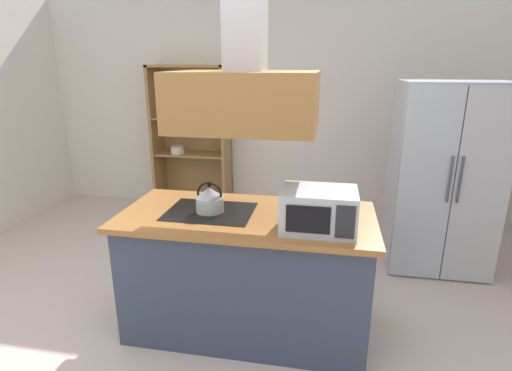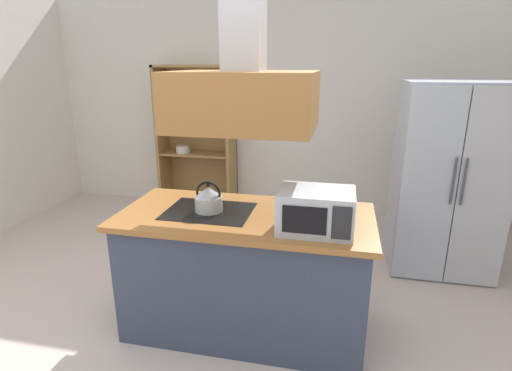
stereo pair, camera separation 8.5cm
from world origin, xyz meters
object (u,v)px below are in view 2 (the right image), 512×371
object	(u,v)px
kettle	(209,199)
cutting_board	(310,209)
refrigerator	(446,179)
dish_cabinet	(198,147)
microwave	(316,211)

from	to	relation	value
kettle	cutting_board	distance (m)	0.72
refrigerator	dish_cabinet	world-z (taller)	dish_cabinet
refrigerator	dish_cabinet	size ratio (longest dim) A/B	0.94
kettle	microwave	world-z (taller)	microwave
microwave	dish_cabinet	bearing A→B (deg)	123.70
dish_cabinet	kettle	xyz separation A→B (m)	(0.97, -2.41, 0.16)
kettle	refrigerator	bearing A→B (deg)	35.57
refrigerator	microwave	size ratio (longest dim) A/B	3.80
refrigerator	dish_cabinet	distance (m)	3.02
refrigerator	microwave	world-z (taller)	refrigerator
dish_cabinet	microwave	bearing A→B (deg)	-56.30
kettle	cutting_board	xyz separation A→B (m)	(0.69, 0.17, -0.08)
refrigerator	kettle	xyz separation A→B (m)	(-1.85, -1.32, 0.12)
cutting_board	kettle	bearing A→B (deg)	-166.38
dish_cabinet	cutting_board	xyz separation A→B (m)	(1.66, -2.24, 0.08)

